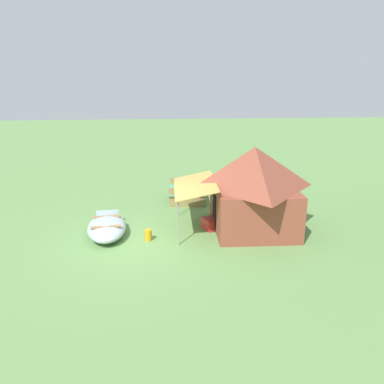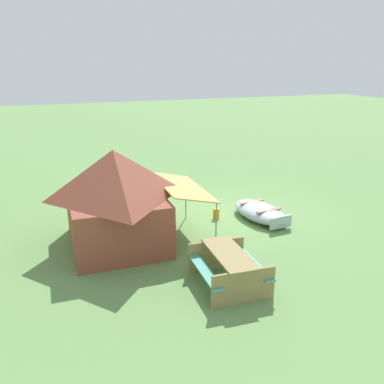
{
  "view_description": "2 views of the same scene",
  "coord_description": "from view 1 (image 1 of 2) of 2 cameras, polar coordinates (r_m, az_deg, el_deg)",
  "views": [
    {
      "loc": [
        10.39,
        0.49,
        4.5
      ],
      "look_at": [
        -0.73,
        1.6,
        1.28
      ],
      "focal_mm": 35.4,
      "sensor_mm": 36.0,
      "label": 1
    },
    {
      "loc": [
        -11.24,
        5.55,
        4.81
      ],
      "look_at": [
        -0.32,
        1.14,
        1.06
      ],
      "focal_mm": 38.56,
      "sensor_mm": 36.0,
      "label": 2
    }
  ],
  "objects": [
    {
      "name": "picnic_table",
      "position": [
        14.92,
        -0.75,
        0.46
      ],
      "size": [
        1.86,
        1.53,
        0.79
      ],
      "color": "olive",
      "rests_on": "ground_plane"
    },
    {
      "name": "cooler_box",
      "position": [
        12.14,
        2.76,
        -4.82
      ],
      "size": [
        0.65,
        0.56,
        0.36
      ],
      "primitive_type": "cube",
      "rotation": [
        0.0,
        0.0,
        0.34
      ],
      "color": "red",
      "rests_on": "ground_plane"
    },
    {
      "name": "ground_plane",
      "position": [
        11.33,
        -7.75,
        -7.49
      ],
      "size": [
        80.0,
        80.0,
        0.0
      ],
      "primitive_type": "plane",
      "color": "#64904D"
    },
    {
      "name": "fuel_can",
      "position": [
        11.37,
        -6.6,
        -6.45
      ],
      "size": [
        0.28,
        0.28,
        0.34
      ],
      "primitive_type": "cylinder",
      "rotation": [
        0.0,
        0.0,
        5.21
      ],
      "color": "orange",
      "rests_on": "ground_plane"
    },
    {
      "name": "beached_rowboat",
      "position": [
        11.96,
        -12.71,
        -5.18
      ],
      "size": [
        2.36,
        1.35,
        0.48
      ],
      "color": "#A4B5BA",
      "rests_on": "ground_plane"
    },
    {
      "name": "canvas_cabin_tent",
      "position": [
        12.04,
        9.19,
        0.78
      ],
      "size": [
        3.31,
        3.92,
        2.64
      ],
      "color": "brown",
      "rests_on": "ground_plane"
    }
  ]
}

